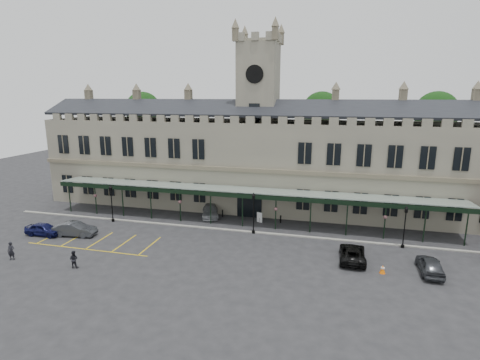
% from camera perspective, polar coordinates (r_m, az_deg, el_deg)
% --- Properties ---
extents(ground, '(140.00, 140.00, 0.00)m').
position_cam_1_polar(ground, '(38.90, -2.21, -10.58)').
color(ground, '#242426').
extents(station_building, '(60.00, 10.36, 17.30)m').
position_cam_1_polar(station_building, '(51.93, 2.70, 2.86)').
color(station_building, slate).
rests_on(station_building, ground).
extents(clock_tower, '(5.60, 5.60, 24.80)m').
position_cam_1_polar(clock_tower, '(51.28, 2.80, 10.21)').
color(clock_tower, slate).
rests_on(clock_tower, ground).
extents(canopy, '(50.00, 4.10, 4.30)m').
position_cam_1_polar(canopy, '(44.84, 0.46, -4.08)').
color(canopy, '#8C9E93').
rests_on(canopy, ground).
extents(kerb, '(60.00, 0.40, 0.12)m').
position_cam_1_polar(kerb, '(43.80, -0.16, -7.74)').
color(kerb, gray).
rests_on(kerb, ground).
extents(parking_markings, '(16.00, 6.00, 0.01)m').
position_cam_1_polar(parking_markings, '(43.53, -21.00, -8.85)').
color(parking_markings, gold).
rests_on(parking_markings, ground).
extents(tree_behind_left, '(6.00, 6.00, 16.00)m').
position_cam_1_polar(tree_behind_left, '(67.45, -14.52, 10.21)').
color(tree_behind_left, '#332314').
rests_on(tree_behind_left, ground).
extents(tree_behind_mid, '(6.00, 6.00, 16.00)m').
position_cam_1_polar(tree_behind_mid, '(59.30, 12.29, 10.01)').
color(tree_behind_mid, '#332314').
rests_on(tree_behind_mid, ground).
extents(tree_behind_right, '(6.00, 6.00, 16.00)m').
position_cam_1_polar(tree_behind_right, '(60.84, 27.70, 8.91)').
color(tree_behind_right, '#332314').
rests_on(tree_behind_right, ground).
extents(lamp_post_left, '(0.44, 0.44, 4.69)m').
position_cam_1_polar(lamp_post_left, '(48.83, -18.99, -2.92)').
color(lamp_post_left, black).
rests_on(lamp_post_left, ground).
extents(lamp_post_mid, '(0.45, 0.45, 4.81)m').
position_cam_1_polar(lamp_post_mid, '(42.34, 2.08, -4.49)').
color(lamp_post_mid, black).
rests_on(lamp_post_mid, ground).
extents(lamp_post_right, '(0.43, 0.43, 4.51)m').
position_cam_1_polar(lamp_post_right, '(41.95, 23.83, -6.04)').
color(lamp_post_right, black).
rests_on(lamp_post_right, ground).
extents(traffic_cone, '(0.49, 0.49, 0.78)m').
position_cam_1_polar(traffic_cone, '(36.34, 20.91, -12.58)').
color(traffic_cone, orange).
rests_on(traffic_cone, ground).
extents(sign_board, '(0.72, 0.29, 1.28)m').
position_cam_1_polar(sign_board, '(46.63, 3.00, -5.72)').
color(sign_board, black).
rests_on(sign_board, ground).
extents(bollard_left, '(0.16, 0.16, 0.92)m').
position_cam_1_polar(bollard_left, '(48.67, -2.68, -5.11)').
color(bollard_left, black).
rests_on(bollard_left, ground).
extents(bollard_right, '(0.17, 0.17, 0.95)m').
position_cam_1_polar(bollard_right, '(46.68, 6.21, -5.95)').
color(bollard_right, black).
rests_on(bollard_right, ground).
extents(car_left_a, '(4.21, 1.74, 1.43)m').
position_cam_1_polar(car_left_a, '(47.82, -27.73, -6.65)').
color(car_left_a, '#0D0F3A').
rests_on(car_left_a, ground).
extents(car_left_b, '(4.87, 2.19, 1.55)m').
position_cam_1_polar(car_left_b, '(46.14, -23.86, -6.86)').
color(car_left_b, '#313438').
rests_on(car_left_b, ground).
extents(car_taxi, '(3.51, 5.42, 1.46)m').
position_cam_1_polar(car_taxi, '(49.02, -4.53, -4.68)').
color(car_taxi, '#919398').
rests_on(car_taxi, ground).
extents(car_van, '(2.35, 5.08, 1.41)m').
position_cam_1_polar(car_van, '(37.90, 16.76, -10.65)').
color(car_van, black).
rests_on(car_van, ground).
extents(car_right_a, '(1.82, 4.49, 1.53)m').
position_cam_1_polar(car_right_a, '(37.86, 26.97, -11.48)').
color(car_right_a, '#313438').
rests_on(car_right_a, ground).
extents(person_a, '(0.75, 0.59, 1.80)m').
position_cam_1_polar(person_a, '(42.43, -31.51, -9.21)').
color(person_a, black).
rests_on(person_a, ground).
extents(person_b, '(0.89, 0.75, 1.65)m').
position_cam_1_polar(person_b, '(38.03, -24.01, -10.97)').
color(person_b, black).
rests_on(person_b, ground).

